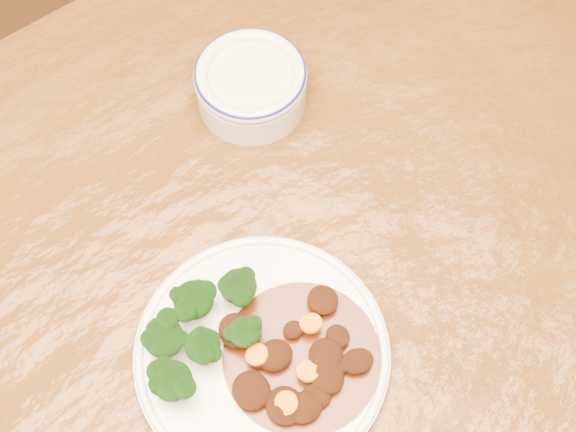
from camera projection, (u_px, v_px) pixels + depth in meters
dining_table at (224, 336)px, 0.89m from camera, size 1.60×1.08×0.75m
dinner_plate at (262, 353)px, 0.79m from camera, size 0.25×0.25×0.02m
broccoli_florets at (198, 330)px, 0.77m from camera, size 0.14×0.10×0.04m
mince_stew at (299, 365)px, 0.78m from camera, size 0.16×0.16×0.03m
dip_bowl at (251, 84)px, 0.91m from camera, size 0.13×0.13×0.06m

